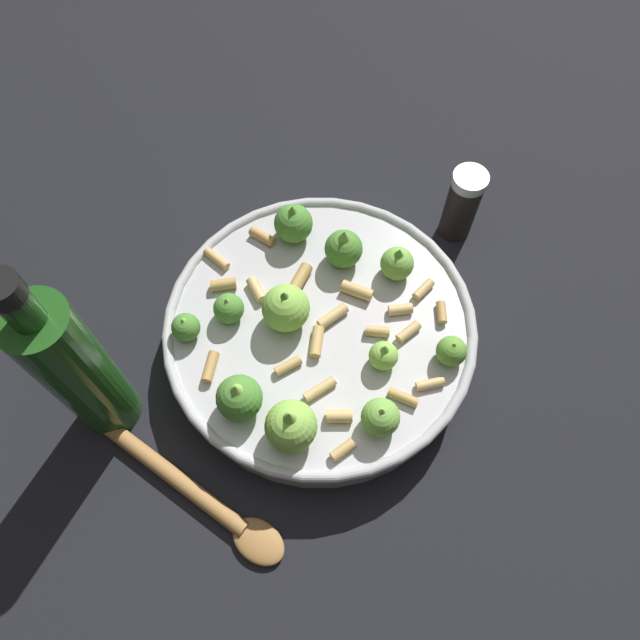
# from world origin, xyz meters

# --- Properties ---
(ground_plane) EXTENTS (2.40, 2.40, 0.00)m
(ground_plane) POSITION_xyz_m (0.00, 0.00, 0.00)
(ground_plane) COLOR black
(cooking_pan) EXTENTS (0.31, 0.31, 0.11)m
(cooking_pan) POSITION_xyz_m (-0.00, -0.00, 0.03)
(cooking_pan) COLOR #B7B7BC
(cooking_pan) RESTS_ON ground
(pepper_shaker) EXTENTS (0.04, 0.04, 0.09)m
(pepper_shaker) POSITION_xyz_m (0.21, 0.06, 0.05)
(pepper_shaker) COLOR black
(pepper_shaker) RESTS_ON ground
(olive_oil_bottle) EXTENTS (0.06, 0.06, 0.25)m
(olive_oil_bottle) POSITION_xyz_m (-0.22, 0.03, 0.11)
(olive_oil_bottle) COLOR #1E4C19
(olive_oil_bottle) RESTS_ON ground
(wooden_spoon) EXTENTS (0.13, 0.21, 0.02)m
(wooden_spoon) POSITION_xyz_m (-0.18, -0.08, 0.01)
(wooden_spoon) COLOR #9E703D
(wooden_spoon) RESTS_ON ground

